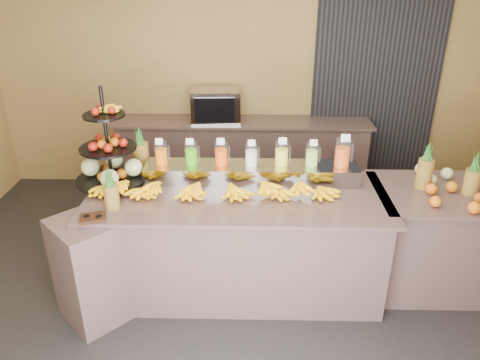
{
  "coord_description": "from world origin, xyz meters",
  "views": [
    {
      "loc": [
        0.1,
        -3.14,
        2.71
      ],
      "look_at": [
        0.02,
        0.3,
        1.07
      ],
      "focal_mm": 35.0,
      "sensor_mm": 36.0,
      "label": 1
    }
  ],
  "objects_px": {
    "fruit_stand": "(114,160)",
    "oven_warmer": "(216,105)",
    "pitcher_tray": "(251,173)",
    "banana_heap": "(211,187)",
    "right_fruit_pile": "(449,187)",
    "condiment_caddy": "(93,218)"
  },
  "relations": [
    {
      "from": "banana_heap",
      "to": "condiment_caddy",
      "type": "bearing_deg",
      "value": -154.45
    },
    {
      "from": "condiment_caddy",
      "to": "oven_warmer",
      "type": "relative_size",
      "value": 0.32
    },
    {
      "from": "right_fruit_pile",
      "to": "oven_warmer",
      "type": "bearing_deg",
      "value": 136.57
    },
    {
      "from": "fruit_stand",
      "to": "condiment_caddy",
      "type": "bearing_deg",
      "value": -98.5
    },
    {
      "from": "banana_heap",
      "to": "fruit_stand",
      "type": "height_order",
      "value": "fruit_stand"
    },
    {
      "from": "pitcher_tray",
      "to": "fruit_stand",
      "type": "bearing_deg",
      "value": -175.65
    },
    {
      "from": "fruit_stand",
      "to": "oven_warmer",
      "type": "height_order",
      "value": "fruit_stand"
    },
    {
      "from": "fruit_stand",
      "to": "banana_heap",
      "type": "bearing_deg",
      "value": -20.62
    },
    {
      "from": "fruit_stand",
      "to": "right_fruit_pile",
      "type": "relative_size",
      "value": 1.75
    },
    {
      "from": "condiment_caddy",
      "to": "fruit_stand",
      "type": "bearing_deg",
      "value": 88.1
    },
    {
      "from": "banana_heap",
      "to": "right_fruit_pile",
      "type": "xyz_separation_m",
      "value": [
        1.95,
        0.03,
        0.0
      ]
    },
    {
      "from": "pitcher_tray",
      "to": "banana_heap",
      "type": "height_order",
      "value": "banana_heap"
    },
    {
      "from": "pitcher_tray",
      "to": "banana_heap",
      "type": "distance_m",
      "value": 0.44
    },
    {
      "from": "pitcher_tray",
      "to": "banana_heap",
      "type": "xyz_separation_m",
      "value": [
        -0.33,
        -0.3,
        0.0
      ]
    },
    {
      "from": "condiment_caddy",
      "to": "pitcher_tray",
      "type": "bearing_deg",
      "value": 30.82
    },
    {
      "from": "oven_warmer",
      "to": "fruit_stand",
      "type": "bearing_deg",
      "value": -115.68
    },
    {
      "from": "banana_heap",
      "to": "right_fruit_pile",
      "type": "height_order",
      "value": "right_fruit_pile"
    },
    {
      "from": "banana_heap",
      "to": "oven_warmer",
      "type": "distance_m",
      "value": 1.97
    },
    {
      "from": "condiment_caddy",
      "to": "oven_warmer",
      "type": "distance_m",
      "value": 2.5
    },
    {
      "from": "condiment_caddy",
      "to": "oven_warmer",
      "type": "xyz_separation_m",
      "value": [
        0.76,
        2.38,
        0.18
      ]
    },
    {
      "from": "fruit_stand",
      "to": "oven_warmer",
      "type": "relative_size",
      "value": 1.49
    },
    {
      "from": "pitcher_tray",
      "to": "right_fruit_pile",
      "type": "height_order",
      "value": "right_fruit_pile"
    }
  ]
}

